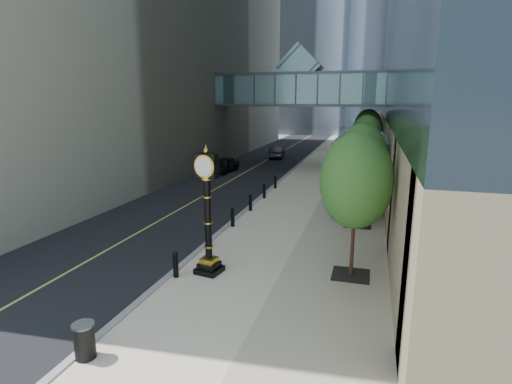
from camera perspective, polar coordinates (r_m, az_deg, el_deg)
ground at (r=13.84m, az=-2.96°, el=-15.25°), size 320.00×320.00×0.00m
road at (r=53.08m, az=4.05°, el=5.94°), size 8.00×180.00×0.02m
sidewalk at (r=52.00m, az=12.74°, el=5.53°), size 8.00×180.00×0.06m
curb at (r=52.39m, az=8.35°, el=5.77°), size 0.25×180.00×0.07m
distant_tower_c at (r=134.41m, az=12.68°, el=23.89°), size 22.00×22.00×65.00m
skywalk at (r=40.14m, az=6.25°, el=14.63°), size 17.00×4.20×5.80m
entrance_canopy at (r=25.61m, az=14.94°, el=7.32°), size 3.00×8.00×4.38m
bollard_row at (r=22.41m, az=-1.99°, el=-2.61°), size 0.20×16.20×0.90m
street_trees at (r=28.04m, az=15.26°, el=6.62°), size 2.74×28.68×5.64m
street_clock at (r=15.08m, az=-6.87°, el=-4.07°), size 1.04×1.04×4.80m
trash_bin at (r=11.76m, az=-23.29°, el=-19.07°), size 0.68×0.68×0.90m
pedestrian at (r=25.95m, az=12.20°, el=0.37°), size 0.75×0.56×1.87m
car_near at (r=36.86m, az=-4.66°, el=3.89°), size 2.11×4.25×1.39m
car_far at (r=46.16m, az=3.07°, el=5.78°), size 2.01×4.42×1.41m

